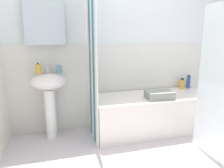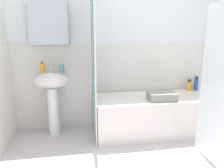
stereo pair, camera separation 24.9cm
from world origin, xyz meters
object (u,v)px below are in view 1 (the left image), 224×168
Objects in this scene: bathtub at (152,113)px; shampoo_bottle at (182,84)px; toothbrush_cup at (59,69)px; soap_dispenser at (38,69)px; body_wash_bottle at (188,82)px; towel_folded at (159,95)px; sink at (49,92)px.

shampoo_bottle is at bearing 20.57° from bathtub.
bathtub is (1.23, -0.15, -0.65)m from toothbrush_cup.
soap_dispenser is 2.21m from body_wash_bottle.
toothbrush_cup is at bearing -177.79° from shampoo_bottle.
bathtub is 4.72× the size of towel_folded.
sink reaches higher than shampoo_bottle.
shampoo_bottle is at bearing -175.93° from body_wash_bottle.
sink is 4.06× the size of body_wash_bottle.
body_wash_bottle is at bearing 2.33° from toothbrush_cup.
toothbrush_cup is 0.06× the size of bathtub.
towel_folded is (1.25, -0.31, -0.34)m from toothbrush_cup.
body_wash_bottle reaches higher than shampoo_bottle.
toothbrush_cup is 0.48× the size of body_wash_bottle.
towel_folded is at bearing -146.69° from shampoo_bottle.
sink is at bearing 174.54° from bathtub.
bathtub is at bearing -159.43° from shampoo_bottle.
towel_folded is at bearing -13.13° from soap_dispenser.
soap_dispenser is 1.63m from bathtub.
sink is 8.48× the size of toothbrush_cup.
toothbrush_cup is 1.40m from bathtub.
bathtub is 9.94× the size of shampoo_bottle.
toothbrush_cup reaches higher than bathtub.
sink is 2.09m from body_wash_bottle.
soap_dispenser is at bearing -178.86° from body_wash_bottle.
bathtub is (1.48, -0.19, -0.66)m from soap_dispenser.
toothbrush_cup reaches higher than towel_folded.
bathtub is at bearing -5.46° from sink.
sink is 1.41m from towel_folded.
sink reaches higher than bathtub.
body_wash_bottle is at bearing 4.07° from shampoo_bottle.
body_wash_bottle is 0.60× the size of towel_folded.
sink reaches higher than body_wash_bottle.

